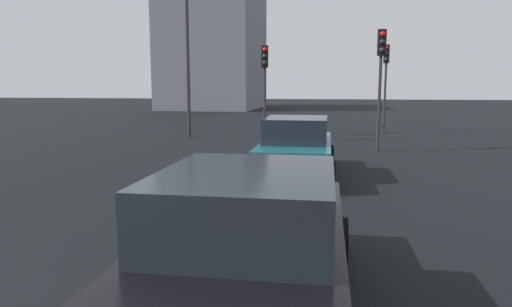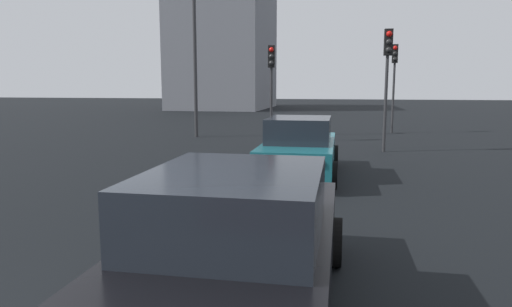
# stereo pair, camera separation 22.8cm
# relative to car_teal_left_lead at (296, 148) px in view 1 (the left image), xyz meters

# --- Properties ---
(car_teal_left_lead) EXTENTS (4.64, 2.02, 1.55)m
(car_teal_left_lead) POSITION_rel_car_teal_left_lead_xyz_m (0.00, 0.00, 0.00)
(car_teal_left_lead) COLOR #19606B
(car_teal_left_lead) RESTS_ON ground_plane
(car_black_left_second) EXTENTS (4.69, 2.11, 1.55)m
(car_black_left_second) POSITION_rel_car_teal_left_lead_xyz_m (-7.45, -0.13, 0.00)
(car_black_left_second) COLOR black
(car_black_left_second) RESTS_ON ground_plane
(traffic_light_near_left) EXTENTS (0.33, 0.30, 4.00)m
(traffic_light_near_left) POSITION_rel_car_teal_left_lead_xyz_m (7.15, 1.92, 2.13)
(traffic_light_near_left) COLOR #2D2D30
(traffic_light_near_left) RESTS_ON ground_plane
(traffic_light_near_right) EXTENTS (0.33, 0.31, 4.36)m
(traffic_light_near_right) POSITION_rel_car_teal_left_lead_xyz_m (11.84, -3.46, 2.38)
(traffic_light_near_right) COLOR #2D2D30
(traffic_light_near_right) RESTS_ON ground_plane
(traffic_light_far_left) EXTENTS (0.32, 0.29, 4.29)m
(traffic_light_far_left) POSITION_rel_car_teal_left_lead_xyz_m (4.96, -2.54, 2.34)
(traffic_light_far_left) COLOR #2D2D30
(traffic_light_far_left) RESTS_ON ground_plane
(street_lamp_kerbside) EXTENTS (0.56, 0.36, 8.32)m
(street_lamp_kerbside) POSITION_rel_car_teal_left_lead_xyz_m (8.29, 5.61, 4.08)
(street_lamp_kerbside) COLOR #2D2D30
(street_lamp_kerbside) RESTS_ON ground_plane
(building_facade_left) EXTENTS (12.92, 9.04, 12.12)m
(building_facade_left) POSITION_rel_car_teal_left_lead_xyz_m (35.55, 11.48, 5.32)
(building_facade_left) COLOR slate
(building_facade_left) RESTS_ON ground_plane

